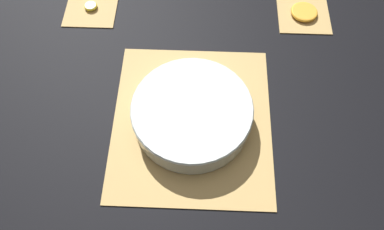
# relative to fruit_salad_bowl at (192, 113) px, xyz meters

# --- Properties ---
(ground_plane) EXTENTS (6.00, 6.00, 0.00)m
(ground_plane) POSITION_rel_fruit_salad_bowl_xyz_m (0.00, 0.00, -0.04)
(ground_plane) COLOR black
(bamboo_mat_center) EXTENTS (0.43, 0.38, 0.01)m
(bamboo_mat_center) POSITION_rel_fruit_salad_bowl_xyz_m (0.00, 0.00, -0.04)
(bamboo_mat_center) COLOR tan
(bamboo_mat_center) RESTS_ON ground_plane
(coaster_mat_near_right) EXTENTS (0.15, 0.15, 0.01)m
(coaster_mat_near_right) POSITION_rel_fruit_salad_bowl_xyz_m (0.36, -0.30, -0.04)
(coaster_mat_near_right) COLOR tan
(coaster_mat_near_right) RESTS_ON ground_plane
(coaster_mat_far_right) EXTENTS (0.15, 0.15, 0.01)m
(coaster_mat_far_right) POSITION_rel_fruit_salad_bowl_xyz_m (0.36, 0.31, -0.04)
(coaster_mat_far_right) COLOR tan
(coaster_mat_far_right) RESTS_ON ground_plane
(fruit_salad_bowl) EXTENTS (0.28, 0.28, 0.06)m
(fruit_salad_bowl) POSITION_rel_fruit_salad_bowl_xyz_m (0.00, 0.00, 0.00)
(fruit_salad_bowl) COLOR silver
(fruit_salad_bowl) RESTS_ON bamboo_mat_center
(orange_slice_whole) EXTENTS (0.08, 0.08, 0.01)m
(orange_slice_whole) POSITION_rel_fruit_salad_bowl_xyz_m (0.36, -0.30, -0.03)
(orange_slice_whole) COLOR #F9A338
(orange_slice_whole) RESTS_ON coaster_mat_near_right
(banana_coin_single) EXTENTS (0.04, 0.04, 0.01)m
(banana_coin_single) POSITION_rel_fruit_salad_bowl_xyz_m (0.36, 0.31, -0.03)
(banana_coin_single) COLOR #F7EFC6
(banana_coin_single) RESTS_ON coaster_mat_far_right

